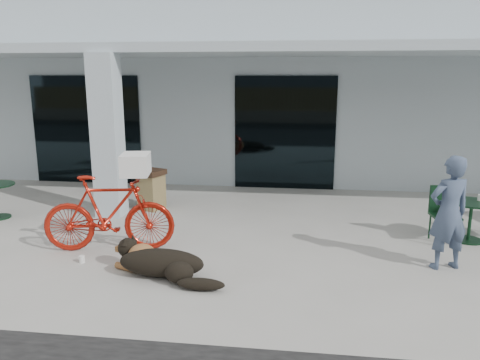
# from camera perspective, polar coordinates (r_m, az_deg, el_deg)

# --- Properties ---
(ground) EXTENTS (80.00, 80.00, 0.00)m
(ground) POSITION_cam_1_polar(r_m,az_deg,el_deg) (7.14, -11.08, -9.96)
(ground) COLOR #A6A49C
(ground) RESTS_ON ground
(building) EXTENTS (22.00, 7.00, 4.50)m
(building) POSITION_cam_1_polar(r_m,az_deg,el_deg) (14.90, -1.03, 10.92)
(building) COLOR #AEBBC5
(building) RESTS_ON ground
(storefront_glass_left) EXTENTS (2.80, 0.06, 2.70)m
(storefront_glass_left) POSITION_cam_1_polar(r_m,az_deg,el_deg) (12.51, -18.21, 5.80)
(storefront_glass_left) COLOR black
(storefront_glass_left) RESTS_ON ground
(storefront_glass_right) EXTENTS (2.40, 0.06, 2.70)m
(storefront_glass_right) POSITION_cam_1_polar(r_m,az_deg,el_deg) (11.30, 5.47, 5.70)
(storefront_glass_right) COLOR black
(storefront_glass_right) RESTS_ON ground
(column) EXTENTS (0.50, 0.50, 3.12)m
(column) POSITION_cam_1_polar(r_m,az_deg,el_deg) (9.36, -15.84, 5.11)
(column) COLOR #AEBBC5
(column) RESTS_ON ground
(overhang) EXTENTS (22.00, 2.80, 0.18)m
(overhang) POSITION_cam_1_polar(r_m,az_deg,el_deg) (10.08, -5.26, 15.45)
(overhang) COLOR #AEBBC5
(overhang) RESTS_ON column
(bicycle) EXTENTS (2.10, 0.95, 1.22)m
(bicycle) POSITION_cam_1_polar(r_m,az_deg,el_deg) (7.59, -15.70, -3.93)
(bicycle) COLOR #A61A0D
(bicycle) RESTS_ON ground
(laundry_basket) EXTENTS (0.51, 0.62, 0.33)m
(laundry_basket) POSITION_cam_1_polar(r_m,az_deg,el_deg) (7.33, -12.62, 1.88)
(laundry_basket) COLOR white
(laundry_basket) RESTS_ON bicycle
(dog) EXTENTS (1.44, 0.94, 0.46)m
(dog) POSITION_cam_1_polar(r_m,az_deg,el_deg) (6.59, -9.55, -9.73)
(dog) COLOR black
(dog) RESTS_ON ground
(cup_near_dog) EXTENTS (0.10, 0.10, 0.11)m
(cup_near_dog) POSITION_cam_1_polar(r_m,az_deg,el_deg) (7.40, -18.71, -9.13)
(cup_near_dog) COLOR white
(cup_near_dog) RESTS_ON ground
(cafe_table_far) EXTENTS (0.73, 0.73, 0.68)m
(cafe_table_far) POSITION_cam_1_polar(r_m,az_deg,el_deg) (8.68, 26.23, -4.56)
(cafe_table_far) COLOR black
(cafe_table_far) RESTS_ON ground
(cafe_chair_far_a) EXTENTS (0.46, 0.50, 0.93)m
(cafe_chair_far_a) POSITION_cam_1_polar(r_m,az_deg,el_deg) (8.41, 23.74, -3.97)
(cafe_chair_far_a) COLOR black
(cafe_chair_far_a) RESTS_ON ground
(person) EXTENTS (0.69, 0.56, 1.65)m
(person) POSITION_cam_1_polar(r_m,az_deg,el_deg) (7.21, 24.10, -3.69)
(person) COLOR #3D4D68
(person) RESTS_ON ground
(cup_on_table) EXTENTS (0.07, 0.07, 0.10)m
(cup_on_table) POSITION_cam_1_polar(r_m,az_deg,el_deg) (8.73, 27.21, -1.92)
(cup_on_table) COLOR white
(cup_on_table) RESTS_ON cafe_table_far
(trash_receptacle) EXTENTS (0.63, 0.63, 0.83)m
(trash_receptacle) POSITION_cam_1_polar(r_m,az_deg,el_deg) (9.80, -10.77, -1.14)
(trash_receptacle) COLOR olive
(trash_receptacle) RESTS_ON ground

